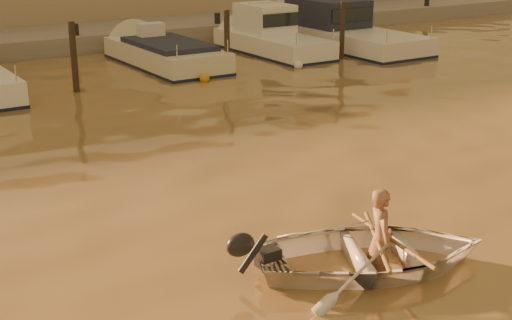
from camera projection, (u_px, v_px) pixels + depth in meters
ground_plane at (446, 288)px, 9.42m from camera, size 160.00×160.00×0.00m
dinghy at (373, 254)px, 9.90m from camera, size 3.91×3.42×0.68m
person at (380, 239)px, 9.85m from camera, size 0.53×0.63×1.47m
outboard_motor at (267, 258)px, 9.64m from camera, size 0.98×0.72×0.70m
oar_port at (391, 239)px, 9.88m from camera, size 0.46×2.07×0.13m
oar_starboard at (377, 240)px, 9.84m from camera, size 1.20×1.79×0.13m
moored_boat_3 at (166, 59)px, 24.00m from camera, size 2.20×6.29×0.95m
moored_boat_4 at (273, 36)px, 26.11m from camera, size 1.96×6.14×1.75m
moored_boat_5 at (340, 30)px, 27.73m from camera, size 2.63×8.69×1.75m
piling_2 at (74, 61)px, 20.04m from camera, size 0.18×0.18×2.20m
piling_3 at (227, 45)px, 22.60m from camera, size 0.18×0.18×2.20m
piling_4 at (342, 33)px, 25.02m from camera, size 0.18×0.18×2.20m
fender_d at (205, 78)px, 21.62m from camera, size 0.30×0.30×0.30m
fender_e at (298, 65)px, 23.59m from camera, size 0.30×0.30×0.30m
quay at (11, 48)px, 26.52m from camera, size 52.00×4.00×1.00m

